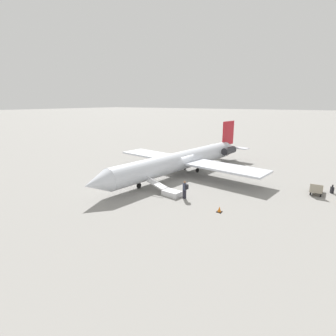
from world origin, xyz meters
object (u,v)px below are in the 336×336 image
(passenger, at_px, (185,188))
(luggage_cart, at_px, (317,189))
(suitcase, at_px, (332,190))
(airplane_main, at_px, (185,159))
(boarding_stairs, at_px, (169,191))

(passenger, height_order, luggage_cart, passenger)
(luggage_cart, xyz_separation_m, suitcase, (-1.11, 1.30, -0.13))
(passenger, distance_m, suitcase, 14.88)
(airplane_main, relative_size, boarding_stairs, 6.66)
(airplane_main, distance_m, luggage_cart, 14.81)
(luggage_cart, distance_m, suitcase, 1.71)
(airplane_main, distance_m, suitcase, 16.17)
(boarding_stairs, relative_size, passenger, 2.36)
(airplane_main, relative_size, luggage_cart, 12.42)
(passenger, bearing_deg, boarding_stairs, 5.77)
(passenger, bearing_deg, luggage_cart, -133.46)
(airplane_main, bearing_deg, suitcase, 102.93)
(luggage_cart, height_order, suitcase, luggage_cart)
(passenger, xyz_separation_m, luggage_cart, (-8.22, 10.27, -0.54))
(boarding_stairs, height_order, passenger, passenger)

